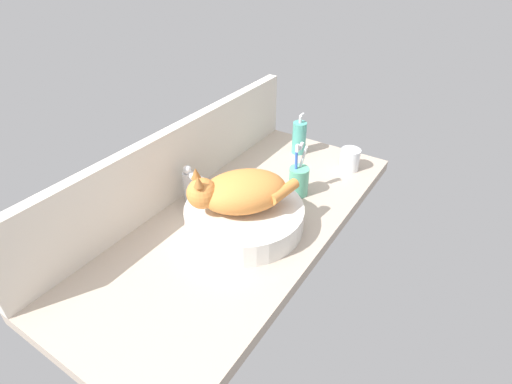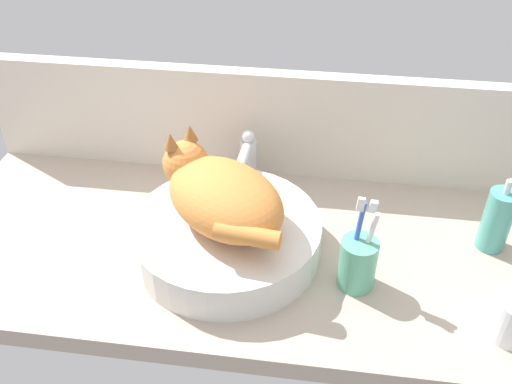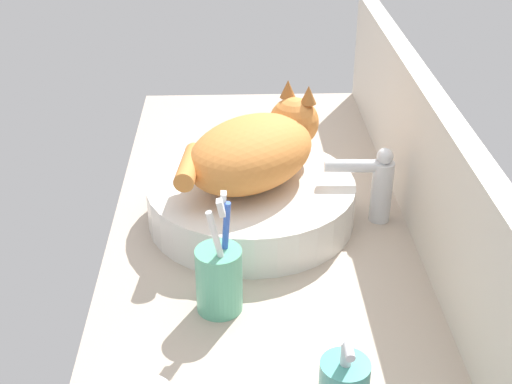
% 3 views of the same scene
% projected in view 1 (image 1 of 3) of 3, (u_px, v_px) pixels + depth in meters
% --- Properties ---
extents(ground_plane, '(1.21, 0.54, 0.04)m').
position_uv_depth(ground_plane, '(240.00, 224.00, 1.25)').
color(ground_plane, '#B2A08E').
extents(backsplash_panel, '(1.21, 0.04, 0.24)m').
position_uv_depth(backsplash_panel, '(175.00, 163.00, 1.28)').
color(backsplash_panel, silver).
rests_on(backsplash_panel, ground_plane).
extents(sink_basin, '(0.35, 0.35, 0.07)m').
position_uv_depth(sink_basin, '(244.00, 217.00, 1.19)').
color(sink_basin, silver).
rests_on(sink_basin, ground_plane).
extents(cat, '(0.30, 0.29, 0.14)m').
position_uv_depth(cat, '(239.00, 191.00, 1.13)').
color(cat, orange).
rests_on(cat, sink_basin).
extents(faucet, '(0.04, 0.12, 0.14)m').
position_uv_depth(faucet, '(191.00, 184.00, 1.27)').
color(faucet, silver).
rests_on(faucet, ground_plane).
extents(soap_dispenser, '(0.05, 0.05, 0.16)m').
position_uv_depth(soap_dispenser, '(299.00, 137.00, 1.56)').
color(soap_dispenser, teal).
rests_on(soap_dispenser, ground_plane).
extents(toothbrush_cup, '(0.07, 0.07, 0.19)m').
position_uv_depth(toothbrush_cup, '(299.00, 180.00, 1.32)').
color(toothbrush_cup, '#5BB28E').
rests_on(toothbrush_cup, ground_plane).
extents(water_glass, '(0.07, 0.07, 0.08)m').
position_uv_depth(water_glass, '(350.00, 161.00, 1.47)').
color(water_glass, white).
rests_on(water_glass, ground_plane).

